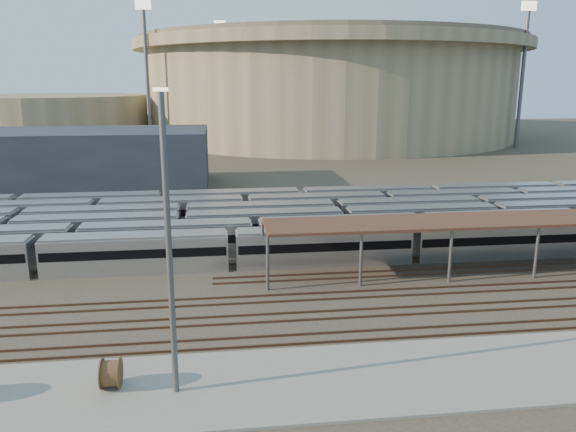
{
  "coord_description": "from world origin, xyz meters",
  "views": [
    {
      "loc": [
        -12.2,
        -46.34,
        18.6
      ],
      "look_at": [
        -4.8,
        12.0,
        4.21
      ],
      "focal_mm": 35.0,
      "sensor_mm": 36.0,
      "label": 1
    }
  ],
  "objects": [
    {
      "name": "ground",
      "position": [
        0.0,
        0.0,
        0.0
      ],
      "size": [
        420.0,
        420.0,
        0.0
      ],
      "primitive_type": "plane",
      "color": "#383026",
      "rests_on": "ground"
    },
    {
      "name": "apron",
      "position": [
        -5.0,
        -15.0,
        0.1
      ],
      "size": [
        50.0,
        9.0,
        0.2
      ],
      "primitive_type": "cube",
      "color": "gray",
      "rests_on": "ground"
    },
    {
      "name": "subway_trains",
      "position": [
        -0.89,
        18.5,
        1.8
      ],
      "size": [
        128.53,
        23.9,
        3.6
      ],
      "color": "silver",
      "rests_on": "ground"
    },
    {
      "name": "inspection_shed",
      "position": [
        22.0,
        4.0,
        4.98
      ],
      "size": [
        60.3,
        6.0,
        5.3
      ],
      "color": "#4E4F53",
      "rests_on": "ground"
    },
    {
      "name": "empty_tracks",
      "position": [
        0.0,
        -5.0,
        0.09
      ],
      "size": [
        170.0,
        9.62,
        0.18
      ],
      "color": "#4C3323",
      "rests_on": "ground"
    },
    {
      "name": "stadium",
      "position": [
        25.0,
        140.0,
        16.47
      ],
      "size": [
        124.0,
        124.0,
        32.5
      ],
      "color": "gray",
      "rests_on": "ground"
    },
    {
      "name": "secondary_arena",
      "position": [
        -60.0,
        130.0,
        7.0
      ],
      "size": [
        56.0,
        56.0,
        14.0
      ],
      "primitive_type": "cylinder",
      "color": "gray",
      "rests_on": "ground"
    },
    {
      "name": "service_building",
      "position": [
        -35.0,
        55.0,
        5.0
      ],
      "size": [
        42.0,
        20.0,
        10.0
      ],
      "primitive_type": "cube",
      "color": "#1E232D",
      "rests_on": "ground"
    },
    {
      "name": "floodlight_0",
      "position": [
        -30.0,
        110.0,
        20.65
      ],
      "size": [
        4.0,
        1.0,
        38.4
      ],
      "color": "#4E4F53",
      "rests_on": "ground"
    },
    {
      "name": "floodlight_2",
      "position": [
        70.0,
        100.0,
        20.65
      ],
      "size": [
        4.0,
        1.0,
        38.4
      ],
      "color": "#4E4F53",
      "rests_on": "ground"
    },
    {
      "name": "floodlight_3",
      "position": [
        -10.0,
        160.0,
        20.65
      ],
      "size": [
        4.0,
        1.0,
        38.4
      ],
      "color": "#4E4F53",
      "rests_on": "ground"
    },
    {
      "name": "cable_reel_east",
      "position": [
        -19.04,
        -14.3,
        1.15
      ],
      "size": [
        1.1,
        1.93,
        1.91
      ],
      "primitive_type": "cylinder",
      "rotation": [
        0.0,
        1.57,
        -0.02
      ],
      "color": "brown",
      "rests_on": "apron"
    },
    {
      "name": "yard_light_pole",
      "position": [
        -15.09,
        -15.19,
        9.27
      ],
      "size": [
        0.8,
        0.36,
        17.96
      ],
      "color": "#4E4F53",
      "rests_on": "apron"
    }
  ]
}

